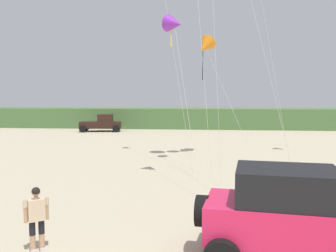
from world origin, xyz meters
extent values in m
cube|color=#4C703D|center=(-0.62, 40.73, 1.25)|extent=(90.00, 6.94, 2.50)
cube|color=#EA2151|center=(3.63, 2.90, 1.01)|extent=(4.60, 2.40, 0.90)
cube|color=black|center=(3.29, 2.94, 1.86)|extent=(2.51, 2.05, 0.80)
cylinder|color=black|center=(1.33, 3.20, 1.11)|extent=(0.40, 0.81, 0.77)
cylinder|color=black|center=(2.03, 4.15, 0.42)|extent=(0.87, 0.41, 0.84)
cylinder|color=black|center=(2.03, 4.15, 0.42)|extent=(0.42, 0.37, 0.38)
cylinder|color=tan|center=(-2.89, 2.87, 0.25)|extent=(0.14, 0.14, 0.49)
cylinder|color=black|center=(-2.89, 2.87, 0.64)|extent=(0.15, 0.15, 0.36)
cube|color=silver|center=(-2.92, 2.90, 0.05)|extent=(0.24, 0.28, 0.10)
cylinder|color=tan|center=(-2.71, 3.00, 0.25)|extent=(0.14, 0.14, 0.49)
cylinder|color=black|center=(-2.71, 3.00, 0.64)|extent=(0.15, 0.15, 0.36)
cube|color=silver|center=(-2.74, 3.03, 0.05)|extent=(0.24, 0.28, 0.10)
cube|color=beige|center=(-2.80, 2.93, 1.09)|extent=(0.48, 0.44, 0.54)
cylinder|color=tan|center=(-3.01, 2.78, 1.08)|extent=(0.09, 0.09, 0.56)
cylinder|color=beige|center=(-3.01, 2.78, 1.27)|extent=(0.11, 0.11, 0.16)
cylinder|color=tan|center=(-2.60, 3.08, 1.08)|extent=(0.09, 0.09, 0.56)
cylinder|color=beige|center=(-2.60, 3.08, 1.27)|extent=(0.11, 0.11, 0.16)
cylinder|color=tan|center=(-2.80, 2.93, 1.40)|extent=(0.10, 0.10, 0.08)
sphere|color=tan|center=(-2.80, 2.93, 1.54)|extent=(0.21, 0.21, 0.21)
sphere|color=black|center=(-2.80, 2.92, 1.56)|extent=(0.21, 0.21, 0.21)
cube|color=black|center=(-10.43, 34.05, 0.76)|extent=(4.83, 2.57, 0.76)
cube|color=black|center=(-9.89, 34.13, 1.56)|extent=(1.85, 2.02, 0.84)
cylinder|color=black|center=(-8.76, 35.37, 0.38)|extent=(0.79, 0.37, 0.76)
cylinder|color=black|center=(-8.44, 33.29, 0.38)|extent=(0.79, 0.37, 0.76)
cylinder|color=black|center=(-12.42, 34.81, 0.38)|extent=(0.79, 0.37, 0.76)
cylinder|color=black|center=(-12.10, 32.73, 0.38)|extent=(0.79, 0.37, 0.76)
cylinder|color=silver|center=(1.28, 11.52, 5.61)|extent=(0.95, 4.60, 11.13)
cone|color=purple|center=(-0.01, 10.95, 7.23)|extent=(1.31, 1.14, 1.09)
cylinder|color=yellow|center=(-0.16, 10.95, 6.60)|extent=(0.05, 0.15, 0.76)
cylinder|color=silver|center=(0.62, 9.52, 3.64)|extent=(1.27, 2.89, 7.19)
cylinder|color=silver|center=(-0.40, 14.18, 6.84)|extent=(2.53, 4.62, 13.58)
cylinder|color=silver|center=(3.77, 12.06, 7.59)|extent=(2.97, 5.27, 15.08)
cone|color=orange|center=(1.41, 17.66, 7.16)|extent=(1.78, 1.75, 1.51)
cylinder|color=black|center=(1.26, 17.66, 5.93)|extent=(0.05, 0.25, 1.85)
cylinder|color=silver|center=(2.83, 15.48, 3.60)|extent=(2.85, 4.38, 7.12)
cylinder|color=silver|center=(4.83, 15.04, 7.40)|extent=(2.50, 1.75, 14.70)
cylinder|color=silver|center=(1.79, 12.07, 7.82)|extent=(0.76, 4.01, 15.55)
camera|label=1|loc=(1.35, -5.32, 3.89)|focal=37.74mm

